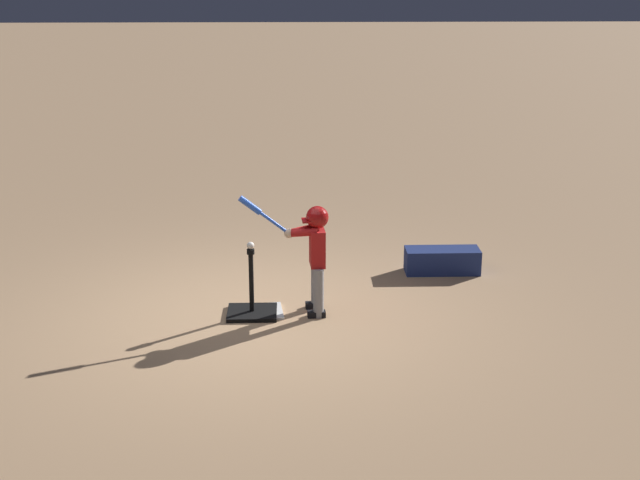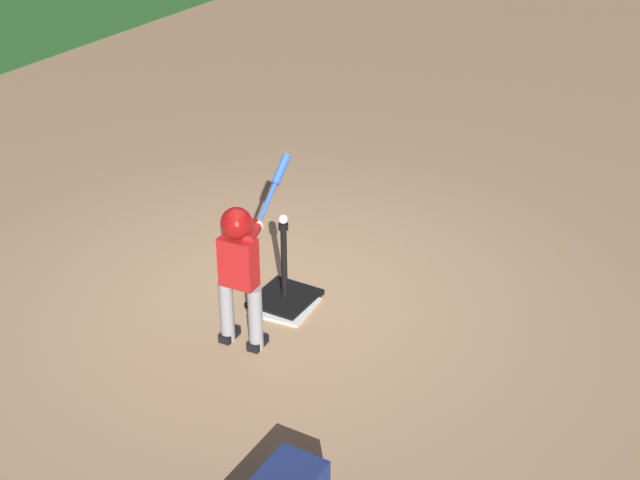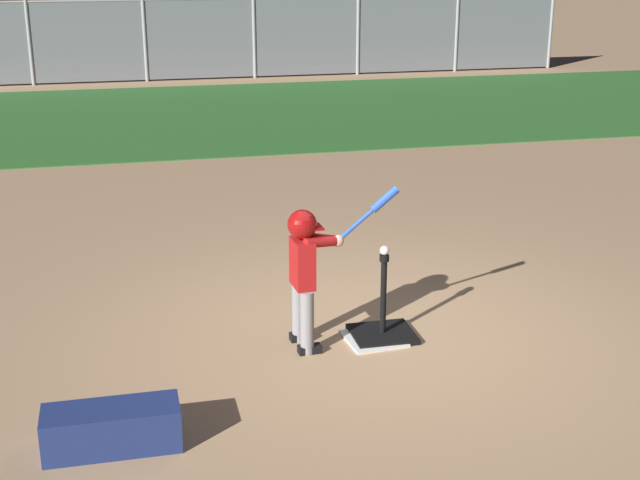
% 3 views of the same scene
% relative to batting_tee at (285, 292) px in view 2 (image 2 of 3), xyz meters
% --- Properties ---
extents(ground_plane, '(90.00, 90.00, 0.00)m').
position_rel_batting_tee_xyz_m(ground_plane, '(0.02, 0.06, -0.08)').
color(ground_plane, tan).
extents(home_plate, '(0.48, 0.48, 0.02)m').
position_rel_batting_tee_xyz_m(home_plate, '(-0.08, -0.05, -0.07)').
color(home_plate, white).
rests_on(home_plate, ground_plane).
extents(batting_tee, '(0.49, 0.45, 0.69)m').
position_rel_batting_tee_xyz_m(batting_tee, '(0.00, 0.00, 0.00)').
color(batting_tee, black).
rests_on(batting_tee, ground_plane).
extents(batter_child, '(0.88, 0.35, 1.24)m').
position_rel_batting_tee_xyz_m(batter_child, '(-0.62, -0.04, 0.63)').
color(batter_child, gray).
rests_on(batter_child, ground_plane).
extents(baseball, '(0.07, 0.07, 0.07)m').
position_rel_batting_tee_xyz_m(baseball, '(-0.00, 0.00, 0.65)').
color(baseball, white).
rests_on(baseball, batting_tee).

